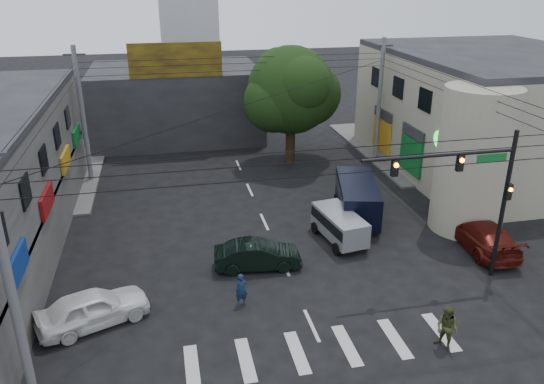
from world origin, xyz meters
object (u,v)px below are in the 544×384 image
object	(u,v)px
traffic_officer	(242,290)
utility_pole_near_left	(8,276)
street_tree	(291,91)
white_compact	(93,308)
maroon_sedan	(482,235)
navy_van	(357,200)
utility_pole_far_left	(83,116)
utility_pole_far_right	(379,101)
traffic_gantry	(474,184)
silver_minivan	(339,227)
pedestrian_olive	(447,328)
dark_sedan	(258,255)

from	to	relation	value
traffic_officer	utility_pole_near_left	bearing A→B (deg)	-160.09
street_tree	white_compact	distance (m)	22.54
maroon_sedan	navy_van	distance (m)	7.11
utility_pole_far_left	utility_pole_far_right	world-z (taller)	same
traffic_gantry	silver_minivan	bearing A→B (deg)	131.85
utility_pole_far_right	traffic_gantry	bearing A→B (deg)	-98.94
silver_minivan	navy_van	xyz separation A→B (m)	(1.98, 2.68, 0.28)
maroon_sedan	pedestrian_olive	bearing A→B (deg)	53.77
dark_sedan	street_tree	bearing A→B (deg)	-14.29
utility_pole_far_left	silver_minivan	size ratio (longest dim) A/B	2.29
street_tree	dark_sedan	world-z (taller)	street_tree
pedestrian_olive	dark_sedan	bearing A→B (deg)	-170.42
street_tree	traffic_officer	distance (m)	19.67
pedestrian_olive	navy_van	bearing A→B (deg)	146.95
utility_pole_far_right	dark_sedan	size ratio (longest dim) A/B	2.12
street_tree	traffic_gantry	xyz separation A→B (m)	(3.82, -18.00, -0.64)
utility_pole_far_right	white_compact	size ratio (longest dim) A/B	1.89
utility_pole_near_left	traffic_officer	size ratio (longest dim) A/B	6.14
traffic_gantry	maroon_sedan	bearing A→B (deg)	43.52
maroon_sedan	pedestrian_olive	size ratio (longest dim) A/B	2.95
traffic_gantry	pedestrian_olive	world-z (taller)	traffic_gantry
utility_pole_near_left	maroon_sedan	size ratio (longest dim) A/B	1.70
navy_van	street_tree	bearing A→B (deg)	22.00
street_tree	utility_pole_far_left	distance (m)	14.56
utility_pole_far_left	traffic_officer	distance (m)	19.09
maroon_sedan	silver_minivan	xyz separation A→B (m)	(-7.03, 2.32, 0.06)
silver_minivan	street_tree	bearing A→B (deg)	-10.84
traffic_gantry	utility_pole_far_right	xyz separation A→B (m)	(2.68, 17.00, -0.23)
traffic_gantry	silver_minivan	xyz separation A→B (m)	(-4.35, 4.86, -4.01)
utility_pole_far_right	white_compact	bearing A→B (deg)	-138.52
utility_pole_far_right	white_compact	xyz separation A→B (m)	(-19.23, -17.00, -3.83)
dark_sedan	maroon_sedan	size ratio (longest dim) A/B	0.80
silver_minivan	white_compact	bearing A→B (deg)	103.15
utility_pole_far_left	navy_van	bearing A→B (deg)	-30.67
utility_pole_near_left	traffic_gantry	bearing A→B (deg)	10.80
navy_van	white_compact	bearing A→B (deg)	132.04
traffic_gantry	utility_pole_near_left	bearing A→B (deg)	-169.20
navy_van	pedestrian_olive	size ratio (longest dim) A/B	3.18
navy_van	utility_pole_far_left	bearing A→B (deg)	73.40
white_compact	silver_minivan	world-z (taller)	silver_minivan
utility_pole_far_right	dark_sedan	world-z (taller)	utility_pole_far_right
traffic_officer	maroon_sedan	bearing A→B (deg)	6.35
pedestrian_olive	maroon_sedan	bearing A→B (deg)	110.74
maroon_sedan	white_compact	bearing A→B (deg)	11.48
navy_van	maroon_sedan	bearing A→B (deg)	-120.69
street_tree	utility_pole_near_left	world-z (taller)	utility_pole_near_left
silver_minivan	traffic_officer	distance (m)	7.71
street_tree	traffic_officer	size ratio (longest dim) A/B	5.80
dark_sedan	traffic_gantry	bearing A→B (deg)	-103.02
traffic_gantry	maroon_sedan	distance (m)	5.49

